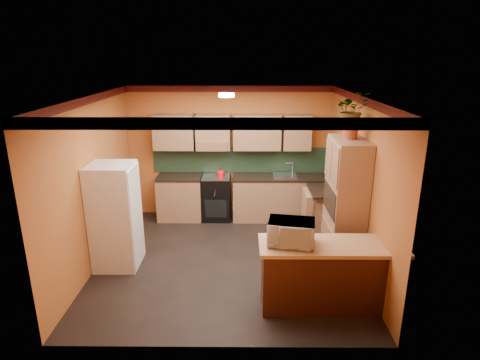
# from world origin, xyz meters

# --- Properties ---
(room_shell) EXTENTS (4.24, 4.24, 2.72)m
(room_shell) POSITION_xyz_m (0.02, 0.28, 2.09)
(room_shell) COLOR black
(room_shell) RESTS_ON ground
(base_cabinets_back) EXTENTS (3.65, 0.60, 0.88)m
(base_cabinets_back) POSITION_xyz_m (0.35, 1.80, 0.44)
(base_cabinets_back) COLOR tan
(base_cabinets_back) RESTS_ON ground
(countertop_back) EXTENTS (3.65, 0.62, 0.04)m
(countertop_back) POSITION_xyz_m (0.35, 1.80, 0.90)
(countertop_back) COLOR black
(countertop_back) RESTS_ON base_cabinets_back
(stove) EXTENTS (0.58, 0.58, 0.91)m
(stove) POSITION_xyz_m (-0.28, 1.80, 0.46)
(stove) COLOR black
(stove) RESTS_ON ground
(kettle) EXTENTS (0.19, 0.19, 0.18)m
(kettle) POSITION_xyz_m (-0.18, 1.75, 1.00)
(kettle) COLOR red
(kettle) RESTS_ON stove
(sink) EXTENTS (0.48, 0.40, 0.03)m
(sink) POSITION_xyz_m (1.12, 1.80, 0.94)
(sink) COLOR silver
(sink) RESTS_ON countertop_back
(base_cabinets_right) EXTENTS (0.60, 0.80, 0.88)m
(base_cabinets_right) POSITION_xyz_m (1.80, 0.94, 0.44)
(base_cabinets_right) COLOR tan
(base_cabinets_right) RESTS_ON ground
(countertop_right) EXTENTS (0.62, 0.80, 0.04)m
(countertop_right) POSITION_xyz_m (1.80, 0.94, 0.90)
(countertop_right) COLOR black
(countertop_right) RESTS_ON base_cabinets_right
(fridge) EXTENTS (0.68, 0.66, 1.70)m
(fridge) POSITION_xyz_m (-1.75, -0.17, 0.85)
(fridge) COLOR white
(fridge) RESTS_ON ground
(pantry) EXTENTS (0.48, 0.90, 2.10)m
(pantry) POSITION_xyz_m (1.85, -0.20, 1.05)
(pantry) COLOR tan
(pantry) RESTS_ON ground
(fern_pot) EXTENTS (0.22, 0.22, 0.16)m
(fern_pot) POSITION_xyz_m (1.85, -0.15, 2.18)
(fern_pot) COLOR #983A24
(fern_pot) RESTS_ON pantry
(fern) EXTENTS (0.53, 0.48, 0.53)m
(fern) POSITION_xyz_m (1.85, -0.15, 2.53)
(fern) COLOR tan
(fern) RESTS_ON fern_pot
(breakfast_bar) EXTENTS (1.80, 0.55, 0.88)m
(breakfast_bar) POSITION_xyz_m (1.43, -1.27, 0.44)
(breakfast_bar) COLOR #491F11
(breakfast_bar) RESTS_ON ground
(bar_top) EXTENTS (1.90, 0.65, 0.05)m
(bar_top) POSITION_xyz_m (1.43, -1.27, 0.91)
(bar_top) COLOR tan
(bar_top) RESTS_ON breakfast_bar
(microwave) EXTENTS (0.65, 0.49, 0.33)m
(microwave) POSITION_xyz_m (0.90, -1.27, 1.09)
(microwave) COLOR white
(microwave) RESTS_ON bar_top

